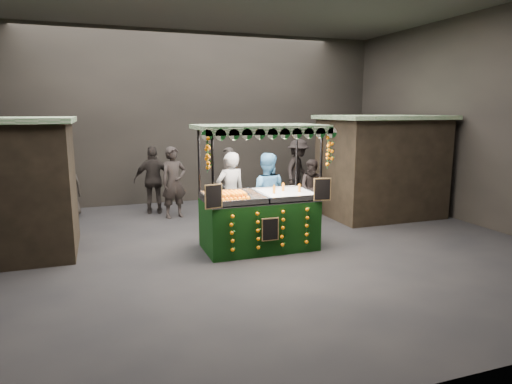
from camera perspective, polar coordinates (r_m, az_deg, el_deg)
name	(u,v)px	position (r m, az deg, el deg)	size (l,w,h in m)	color
ground	(236,248)	(9.01, -2.59, -7.16)	(12.00, 12.00, 0.00)	black
market_hall	(234,75)	(8.61, -2.78, 14.83)	(12.10, 10.10, 5.05)	black
neighbour_stall_right	(381,166)	(11.99, 15.75, 3.29)	(3.00, 2.20, 2.60)	black
juice_stall	(260,211)	(8.77, 0.50, -2.48)	(2.53, 1.49, 2.46)	black
vendor_grey	(231,194)	(9.72, -3.29, -0.25)	(0.74, 0.55, 1.84)	slate
vendor_blue	(266,194)	(9.70, 1.33, -0.32)	(1.09, 0.98, 1.82)	#295886
shopper_0	(174,182)	(11.50, -10.51, 1.22)	(0.75, 0.59, 1.82)	black
shopper_1	(313,189)	(11.41, 7.33, 0.42)	(0.92, 0.86, 1.50)	#2E2625
shopper_2	(154,180)	(12.08, -12.98, 1.50)	(1.10, 0.56, 1.80)	black
shopper_3	(298,171)	(13.38, 5.44, 2.76)	(1.38, 1.32, 1.88)	black
shopper_4	(67,188)	(12.32, -23.10, 0.50)	(0.90, 0.79, 1.54)	#2C2724
shopper_5	(330,168)	(13.80, 9.45, 3.01)	(1.06, 1.88, 1.94)	#292421
shopper_6	(228,179)	(12.31, -3.65, 1.73)	(0.55, 0.71, 1.72)	#2E2925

